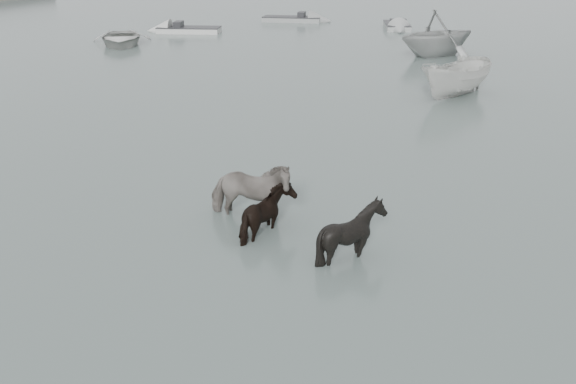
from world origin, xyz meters
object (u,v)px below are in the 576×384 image
(pony_pinto, at_px, (250,184))
(rowboat_lead, at_px, (120,36))
(pony_dark, at_px, (269,205))
(pony_black, at_px, (352,223))

(pony_pinto, height_order, rowboat_lead, pony_pinto)
(pony_dark, bearing_deg, pony_black, -117.88)
(pony_dark, relative_size, pony_black, 0.92)
(pony_black, height_order, rowboat_lead, pony_black)
(pony_dark, xyz_separation_m, pony_black, (1.94, -0.38, 0.06))
(pony_pinto, xyz_separation_m, pony_black, (2.67, -1.03, -0.11))
(pony_pinto, relative_size, rowboat_lead, 0.40)
(rowboat_lead, bearing_deg, pony_dark, -80.55)
(pony_dark, bearing_deg, pony_pinto, 31.87)
(pony_dark, height_order, rowboat_lead, pony_dark)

